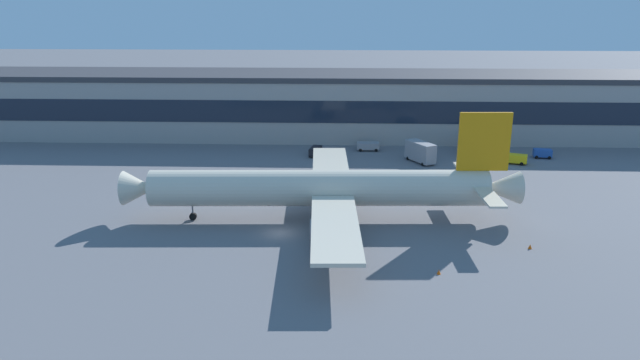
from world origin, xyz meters
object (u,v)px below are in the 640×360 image
at_px(pushback_tractor, 369,146).
at_px(belt_loader, 511,158).
at_px(follow_me_car, 315,151).
at_px(traffic_cone_1, 439,272).
at_px(catering_truck, 420,151).
at_px(airliner, 325,188).
at_px(traffic_cone_0, 530,246).
at_px(stair_truck, 473,145).
at_px(baggage_tug, 542,153).

height_order(pushback_tractor, belt_loader, belt_loader).
bearing_deg(follow_me_car, traffic_cone_1, -72.23).
distance_m(catering_truck, traffic_cone_1, 50.64).
distance_m(airliner, traffic_cone_0, 29.58).
distance_m(airliner, catering_truck, 37.70).
bearing_deg(stair_truck, pushback_tractor, 173.88).
distance_m(pushback_tractor, stair_truck, 22.26).
relative_size(pushback_tractor, baggage_tug, 1.25).
distance_m(belt_loader, traffic_cone_1, 54.78).
bearing_deg(belt_loader, baggage_tug, 30.45).
distance_m(airliner, belt_loader, 49.00).
bearing_deg(traffic_cone_1, follow_me_car, 107.77).
xyz_separation_m(pushback_tractor, traffic_cone_0, (19.36, -51.49, -0.74)).
xyz_separation_m(belt_loader, traffic_cone_1, (-22.15, -50.10, -0.85)).
height_order(belt_loader, traffic_cone_0, belt_loader).
bearing_deg(baggage_tug, catering_truck, -170.94).
distance_m(airliner, follow_me_car, 37.20).
bearing_deg(airliner, baggage_tug, 40.05).
relative_size(airliner, pushback_tractor, 12.25).
relative_size(pushback_tractor, traffic_cone_1, 8.01).
xyz_separation_m(airliner, pushback_tractor, (8.23, 41.91, -3.96)).
distance_m(airliner, stair_truck, 49.93).
xyz_separation_m(airliner, baggage_tug, (44.04, 37.01, -3.92)).
relative_size(follow_me_car, pushback_tractor, 0.98).
xyz_separation_m(airliner, belt_loader, (36.43, 32.54, -3.86)).
xyz_separation_m(stair_truck, traffic_cone_1, (-16.05, -57.10, -1.68)).
distance_m(stair_truck, traffic_cone_1, 59.34).
distance_m(traffic_cone_0, traffic_cone_1, 15.51).
xyz_separation_m(catering_truck, pushback_tractor, (-9.98, 9.02, -1.24)).
height_order(traffic_cone_0, traffic_cone_1, traffic_cone_0).
height_order(airliner, traffic_cone_0, airliner).
distance_m(catering_truck, belt_loader, 18.26).
xyz_separation_m(follow_me_car, pushback_tractor, (11.38, 5.05, -0.04)).
height_order(pushback_tractor, baggage_tug, baggage_tug).
xyz_separation_m(catering_truck, stair_truck, (12.13, 6.65, -0.31)).
xyz_separation_m(stair_truck, baggage_tug, (13.70, -2.53, -0.89)).
distance_m(follow_me_car, belt_loader, 39.82).
relative_size(stair_truck, traffic_cone_0, 10.31).
relative_size(airliner, traffic_cone_1, 98.13).
bearing_deg(pushback_tractor, stair_truck, -6.12).
bearing_deg(traffic_cone_1, belt_loader, 66.15).
height_order(follow_me_car, catering_truck, catering_truck).
bearing_deg(belt_loader, traffic_cone_1, -113.85).
bearing_deg(traffic_cone_1, catering_truck, 85.55).
bearing_deg(baggage_tug, airliner, -139.95).
distance_m(follow_me_car, traffic_cone_0, 55.69).
relative_size(baggage_tug, traffic_cone_1, 6.39).
height_order(follow_me_car, baggage_tug, same).
relative_size(stair_truck, belt_loader, 0.96).
xyz_separation_m(catering_truck, traffic_cone_1, (-3.92, -50.45, -1.99)).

